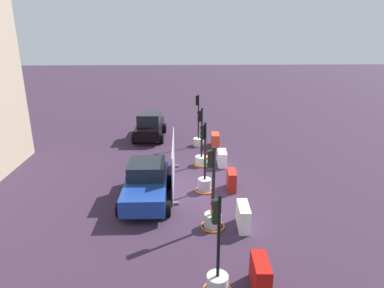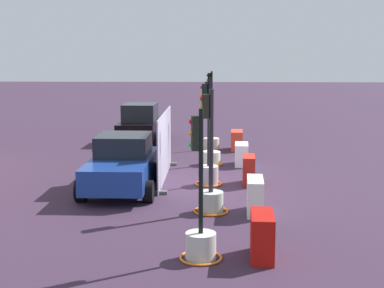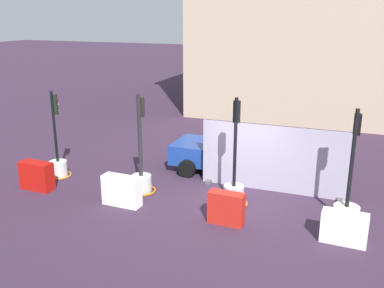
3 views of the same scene
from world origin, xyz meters
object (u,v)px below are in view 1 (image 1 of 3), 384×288
car_black_sedan (150,126)px  traffic_light_0 (217,277)px  construction_barrier_4 (215,140)px  construction_barrier_0 (260,275)px  construction_barrier_3 (222,158)px  traffic_light_2 (205,180)px  traffic_light_3 (201,157)px  car_blue_estate (146,183)px  construction_barrier_1 (243,216)px  construction_barrier_2 (231,180)px  traffic_light_4 (198,138)px  traffic_light_1 (213,213)px

car_black_sedan → traffic_light_0: bearing=-168.2°
construction_barrier_4 → construction_barrier_0: bearing=-180.0°
construction_barrier_3 → construction_barrier_4: construction_barrier_4 is taller
traffic_light_2 → construction_barrier_0: (-6.19, -1.12, -0.09)m
traffic_light_3 → construction_barrier_3: traffic_light_3 is taller
traffic_light_0 → car_blue_estate: bearing=23.7°
construction_barrier_3 → car_black_sedan: size_ratio=0.28×
traffic_light_0 → construction_barrier_1: size_ratio=2.54×
construction_barrier_1 → car_blue_estate: bearing=58.4°
construction_barrier_3 → construction_barrier_4: 3.20m
construction_barrier_2 → traffic_light_4: bearing=10.7°
traffic_light_0 → construction_barrier_1: bearing=-21.8°
traffic_light_3 → construction_barrier_0: 9.39m
traffic_light_3 → car_black_sedan: 5.95m
construction_barrier_2 → construction_barrier_4: bearing=1.2°
traffic_light_2 → traffic_light_3: 3.14m
construction_barrier_0 → car_black_sedan: car_black_sedan is taller
construction_barrier_3 → traffic_light_2: bearing=159.6°
construction_barrier_0 → construction_barrier_4: construction_barrier_0 is taller
construction_barrier_4 → traffic_light_4: bearing=84.4°
traffic_light_2 → construction_barrier_2: (0.14, -1.24, -0.10)m
traffic_light_4 → construction_barrier_4: size_ratio=3.00×
construction_barrier_4 → traffic_light_3: bearing=161.5°
traffic_light_2 → construction_barrier_3: 3.34m
construction_barrier_1 → car_blue_estate: 4.39m
traffic_light_2 → car_black_sedan: 8.74m
construction_barrier_0 → traffic_light_3: bearing=6.6°
traffic_light_4 → construction_barrier_4: (-0.10, -1.06, -0.10)m
traffic_light_1 → construction_barrier_0: traffic_light_1 is taller
construction_barrier_4 → car_blue_estate: 7.97m
car_black_sedan → car_blue_estate: 8.94m
traffic_light_0 → construction_barrier_0: bearing=-85.1°
construction_barrier_1 → construction_barrier_4: (9.38, 0.09, -0.05)m
traffic_light_0 → construction_barrier_0: (0.10, -1.21, -0.03)m
construction_barrier_0 → construction_barrier_2: 6.32m
traffic_light_3 → traffic_light_4: 3.29m
construction_barrier_1 → traffic_light_2: bearing=21.6°
traffic_light_2 → car_black_sedan: bearing=20.9°
traffic_light_4 → construction_barrier_1: (-9.48, -1.15, -0.06)m
construction_barrier_2 → traffic_light_3: bearing=21.6°
construction_barrier_4 → car_black_sedan: bearing=66.5°
construction_barrier_2 → construction_barrier_3: 2.99m
traffic_light_0 → construction_barrier_1: 3.48m
traffic_light_3 → traffic_light_2: bearing=179.1°
traffic_light_0 → traffic_light_3: traffic_light_3 is taller
traffic_light_0 → car_blue_estate: 6.05m
traffic_light_0 → construction_barrier_3: traffic_light_0 is taller
traffic_light_4 → car_blue_estate: (-7.19, 2.57, 0.28)m
traffic_light_1 → construction_barrier_4: traffic_light_1 is taller
construction_barrier_3 → car_blue_estate: size_ratio=0.28×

